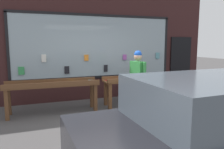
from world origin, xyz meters
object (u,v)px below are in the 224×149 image
Objects in this scene: display_table_left at (53,87)px; parked_car at (213,125)px; display_table_right at (142,82)px; person_browsing at (138,76)px; small_dog at (153,101)px.

parked_car is (1.84, -3.64, 0.03)m from display_table_left.
person_browsing reaches higher than display_table_right.
display_table_left reaches higher than small_dog.
display_table_right is 0.61× the size of parked_car.
small_dog is (2.57, -0.82, -0.41)m from display_table_left.
display_table_left is 2.73m from small_dog.
display_table_left is 1.45× the size of person_browsing.
person_browsing reaches higher than small_dog.
display_table_left is 2.31m from person_browsing.
parked_car reaches higher than display_table_left.
display_table_left is 0.61× the size of parked_car.
parked_car is (-0.40, -3.11, -0.24)m from person_browsing.
display_table_left is at bearing -179.98° from display_table_right.
person_browsing is 0.81m from small_dog.
person_browsing is 2.79× the size of small_dog.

